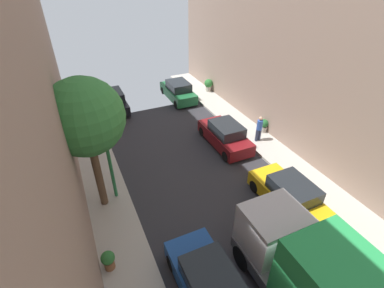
{
  "coord_description": "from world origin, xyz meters",
  "views": [
    {
      "loc": [
        -5.45,
        -3.7,
        9.94
      ],
      "look_at": [
        0.53,
        9.3,
        0.5
      ],
      "focal_mm": 26.19,
      "sensor_mm": 36.0,
      "label": 1
    }
  ],
  "objects_px": {
    "parked_car_right_1": "(290,196)",
    "parked_car_right_3": "(178,91)",
    "potted_plant_0": "(264,125)",
    "potted_plant_2": "(208,84)",
    "parked_car_left_2": "(210,286)",
    "parked_car_right_2": "(225,135)",
    "lamp_post": "(105,138)",
    "parked_car_left_3": "(113,101)",
    "pedestrian": "(259,128)",
    "street_tree_0": "(85,118)",
    "potted_plant_1": "(108,260)"
  },
  "relations": [
    {
      "from": "parked_car_right_3",
      "to": "lamp_post",
      "type": "height_order",
      "value": "lamp_post"
    },
    {
      "from": "parked_car_right_3",
      "to": "lamp_post",
      "type": "distance_m",
      "value": 12.41
    },
    {
      "from": "street_tree_0",
      "to": "potted_plant_0",
      "type": "height_order",
      "value": "street_tree_0"
    },
    {
      "from": "parked_car_left_3",
      "to": "parked_car_right_1",
      "type": "relative_size",
      "value": 1.0
    },
    {
      "from": "parked_car_left_3",
      "to": "potted_plant_1",
      "type": "relative_size",
      "value": 4.95
    },
    {
      "from": "parked_car_left_3",
      "to": "street_tree_0",
      "type": "distance_m",
      "value": 11.23
    },
    {
      "from": "parked_car_right_1",
      "to": "potted_plant_2",
      "type": "height_order",
      "value": "parked_car_right_1"
    },
    {
      "from": "potted_plant_0",
      "to": "potted_plant_2",
      "type": "height_order",
      "value": "potted_plant_2"
    },
    {
      "from": "street_tree_0",
      "to": "parked_car_right_1",
      "type": "bearing_deg",
      "value": -25.83
    },
    {
      "from": "pedestrian",
      "to": "potted_plant_2",
      "type": "bearing_deg",
      "value": 84.24
    },
    {
      "from": "parked_car_right_1",
      "to": "street_tree_0",
      "type": "relative_size",
      "value": 0.67
    },
    {
      "from": "pedestrian",
      "to": "parked_car_left_3",
      "type": "bearing_deg",
      "value": 130.85
    },
    {
      "from": "pedestrian",
      "to": "lamp_post",
      "type": "bearing_deg",
      "value": -172.32
    },
    {
      "from": "parked_car_right_3",
      "to": "potted_plant_1",
      "type": "height_order",
      "value": "parked_car_right_3"
    },
    {
      "from": "lamp_post",
      "to": "pedestrian",
      "type": "bearing_deg",
      "value": 7.68
    },
    {
      "from": "street_tree_0",
      "to": "lamp_post",
      "type": "relative_size",
      "value": 1.24
    },
    {
      "from": "parked_car_left_2",
      "to": "parked_car_right_2",
      "type": "height_order",
      "value": "same"
    },
    {
      "from": "pedestrian",
      "to": "street_tree_0",
      "type": "bearing_deg",
      "value": -171.42
    },
    {
      "from": "parked_car_right_3",
      "to": "street_tree_0",
      "type": "xyz_separation_m",
      "value": [
        -7.91,
        -9.89,
        4.03
      ]
    },
    {
      "from": "pedestrian",
      "to": "potted_plant_0",
      "type": "xyz_separation_m",
      "value": [
        1.0,
        0.77,
        -0.44
      ]
    },
    {
      "from": "street_tree_0",
      "to": "potted_plant_0",
      "type": "xyz_separation_m",
      "value": [
        11.0,
        2.28,
        -4.12
      ]
    },
    {
      "from": "parked_car_left_2",
      "to": "parked_car_left_3",
      "type": "xyz_separation_m",
      "value": [
        0.0,
        16.25,
        0.0
      ]
    },
    {
      "from": "parked_car_right_3",
      "to": "lamp_post",
      "type": "bearing_deg",
      "value": -127.12
    },
    {
      "from": "parked_car_right_2",
      "to": "potted_plant_0",
      "type": "height_order",
      "value": "parked_car_right_2"
    },
    {
      "from": "parked_car_left_2",
      "to": "lamp_post",
      "type": "xyz_separation_m",
      "value": [
        -1.9,
        6.32,
        2.79
      ]
    },
    {
      "from": "parked_car_right_2",
      "to": "pedestrian",
      "type": "bearing_deg",
      "value": -16.82
    },
    {
      "from": "parked_car_right_2",
      "to": "parked_car_right_3",
      "type": "height_order",
      "value": "same"
    },
    {
      "from": "parked_car_left_3",
      "to": "parked_car_right_2",
      "type": "distance_m",
      "value": 9.68
    },
    {
      "from": "parked_car_left_2",
      "to": "parked_car_right_3",
      "type": "distance_m",
      "value": 16.85
    },
    {
      "from": "parked_car_right_1",
      "to": "lamp_post",
      "type": "xyz_separation_m",
      "value": [
        -7.3,
        4.07,
        2.79
      ]
    },
    {
      "from": "parked_car_right_1",
      "to": "potted_plant_0",
      "type": "bearing_deg",
      "value": 63.2
    },
    {
      "from": "parked_car_right_1",
      "to": "lamp_post",
      "type": "relative_size",
      "value": 0.83
    },
    {
      "from": "parked_car_right_2",
      "to": "lamp_post",
      "type": "relative_size",
      "value": 0.83
    },
    {
      "from": "parked_car_left_3",
      "to": "pedestrian",
      "type": "xyz_separation_m",
      "value": [
        7.49,
        -8.66,
        0.35
      ]
    },
    {
      "from": "potted_plant_2",
      "to": "lamp_post",
      "type": "bearing_deg",
      "value": -136.21
    },
    {
      "from": "parked_car_right_2",
      "to": "pedestrian",
      "type": "relative_size",
      "value": 2.44
    },
    {
      "from": "parked_car_right_2",
      "to": "potted_plant_0",
      "type": "xyz_separation_m",
      "value": [
        3.09,
        0.14,
        -0.09
      ]
    },
    {
      "from": "parked_car_right_1",
      "to": "parked_car_right_3",
      "type": "relative_size",
      "value": 1.0
    },
    {
      "from": "pedestrian",
      "to": "potted_plant_0",
      "type": "height_order",
      "value": "pedestrian"
    },
    {
      "from": "parked_car_left_3",
      "to": "street_tree_0",
      "type": "xyz_separation_m",
      "value": [
        -2.51,
        -10.17,
        4.03
      ]
    },
    {
      "from": "parked_car_left_2",
      "to": "parked_car_right_1",
      "type": "relative_size",
      "value": 1.0
    },
    {
      "from": "parked_car_left_3",
      "to": "potted_plant_2",
      "type": "xyz_separation_m",
      "value": [
        8.35,
        -0.1,
        0.06
      ]
    },
    {
      "from": "parked_car_left_2",
      "to": "lamp_post",
      "type": "relative_size",
      "value": 0.83
    },
    {
      "from": "parked_car_left_2",
      "to": "potted_plant_0",
      "type": "bearing_deg",
      "value": 44.56
    },
    {
      "from": "parked_car_left_2",
      "to": "street_tree_0",
      "type": "height_order",
      "value": "street_tree_0"
    },
    {
      "from": "parked_car_right_1",
      "to": "parked_car_right_2",
      "type": "height_order",
      "value": "same"
    },
    {
      "from": "parked_car_right_1",
      "to": "parked_car_right_2",
      "type": "bearing_deg",
      "value": 90.0
    },
    {
      "from": "parked_car_left_3",
      "to": "potted_plant_2",
      "type": "bearing_deg",
      "value": -0.68
    },
    {
      "from": "parked_car_right_2",
      "to": "parked_car_right_3",
      "type": "xyz_separation_m",
      "value": [
        0.0,
        7.75,
        0.0
      ]
    },
    {
      "from": "parked_car_left_3",
      "to": "street_tree_0",
      "type": "relative_size",
      "value": 0.67
    }
  ]
}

